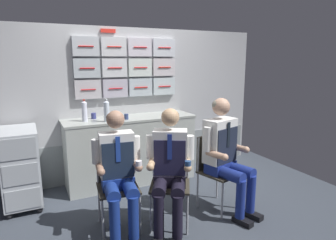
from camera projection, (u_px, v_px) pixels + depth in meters
ground at (170, 216)px, 3.35m from camera, size 4.80×4.80×0.04m
galley_bulkhead at (129, 103)px, 4.34m from camera, size 4.20×0.14×2.15m
galley_counter at (131, 150)px, 4.19m from camera, size 1.80×0.53×0.93m
service_trolley at (21, 166)px, 3.47m from camera, size 0.40×0.65×0.93m
folding_chair_left at (116, 177)px, 3.07m from camera, size 0.45×0.45×0.85m
crew_member_left at (118, 168)px, 2.89m from camera, size 0.48×0.61×1.23m
folding_chair_center at (171, 174)px, 3.14m from camera, size 0.54×0.54×0.85m
crew_member_center at (170, 165)px, 2.95m from camera, size 0.57×0.66×1.24m
folding_chair_near_trolley at (214, 163)px, 3.47m from camera, size 0.50×0.50×0.85m
crew_member_near_trolley at (225, 150)px, 3.32m from camera, size 0.54×0.69×1.30m
sparkling_bottle_green at (107, 111)px, 3.78m from camera, size 0.07×0.07×0.29m
water_bottle_tall at (84, 111)px, 3.80m from camera, size 0.07×0.07×0.29m
coffee_cup_spare at (94, 116)px, 3.99m from camera, size 0.07×0.07×0.08m
coffee_cup_white at (126, 116)px, 3.95m from camera, size 0.06×0.06×0.07m
paper_cup_tan at (172, 112)px, 4.34m from camera, size 0.07×0.07×0.06m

